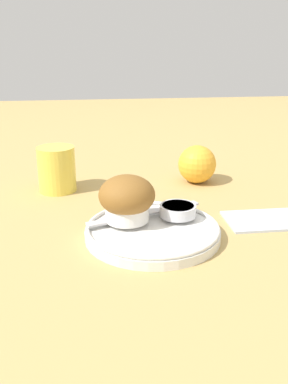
{
  "coord_description": "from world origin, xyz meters",
  "views": [
    {
      "loc": [
        -0.1,
        -0.58,
        0.29
      ],
      "look_at": [
        -0.02,
        0.05,
        0.06
      ],
      "focal_mm": 40.0,
      "sensor_mm": 36.0,
      "label": 1
    }
  ],
  "objects_px": {
    "butter_knife": "(145,213)",
    "juice_glass": "(57,169)",
    "orange_fruit": "(197,164)",
    "muffin": "(127,199)"
  },
  "relations": [
    {
      "from": "butter_knife",
      "to": "muffin",
      "type": "bearing_deg",
      "value": -170.5
    },
    {
      "from": "butter_knife",
      "to": "juice_glass",
      "type": "height_order",
      "value": "juice_glass"
    },
    {
      "from": "orange_fruit",
      "to": "butter_knife",
      "type": "bearing_deg",
      "value": -123.33
    },
    {
      "from": "muffin",
      "to": "orange_fruit",
      "type": "height_order",
      "value": "muffin"
    },
    {
      "from": "butter_knife",
      "to": "juice_glass",
      "type": "bearing_deg",
      "value": 107.61
    },
    {
      "from": "muffin",
      "to": "butter_knife",
      "type": "relative_size",
      "value": 0.46
    },
    {
      "from": "butter_knife",
      "to": "orange_fruit",
      "type": "height_order",
      "value": "orange_fruit"
    },
    {
      "from": "muffin",
      "to": "butter_knife",
      "type": "distance_m",
      "value": 0.05
    },
    {
      "from": "muffin",
      "to": "juice_glass",
      "type": "relative_size",
      "value": 0.98
    },
    {
      "from": "butter_knife",
      "to": "juice_glass",
      "type": "xyz_separation_m",
      "value": [
        -0.15,
        0.19,
        0.02
      ]
    }
  ]
}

